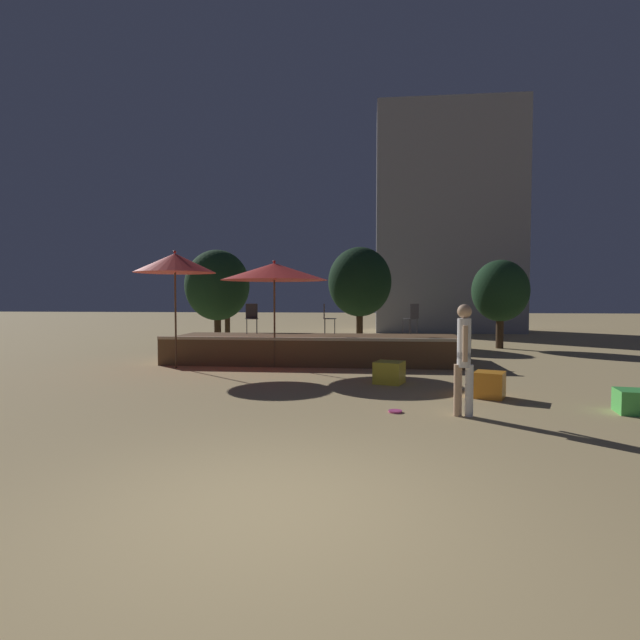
{
  "coord_description": "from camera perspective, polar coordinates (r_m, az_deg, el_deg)",
  "views": [
    {
      "loc": [
        0.91,
        -4.26,
        1.89
      ],
      "look_at": [
        0.0,
        4.35,
        1.51
      ],
      "focal_mm": 28.0,
      "sensor_mm": 36.0,
      "label": 1
    }
  ],
  "objects": [
    {
      "name": "cube_seat_1",
      "position": [
        9.75,
        32.29,
        -7.89
      ],
      "size": [
        0.62,
        0.62,
        0.39
      ],
      "rotation": [
        0.0,
        0.0,
        -0.16
      ],
      "color": "#4CC651",
      "rests_on": "ground"
    },
    {
      "name": "wooden_deck",
      "position": [
        14.94,
        -0.55,
        -3.31
      ],
      "size": [
        8.55,
        2.9,
        0.82
      ],
      "color": "brown",
      "rests_on": "ground"
    },
    {
      "name": "person_1",
      "position": [
        8.28,
        16.12,
        -3.83
      ],
      "size": [
        0.3,
        0.5,
        1.79
      ],
      "rotation": [
        0.0,
        0.0,
        6.21
      ],
      "color": "tan",
      "rests_on": "ground"
    },
    {
      "name": "background_tree_3",
      "position": [
        20.76,
        -11.66,
        3.89
      ],
      "size": [
        2.61,
        2.61,
        3.85
      ],
      "color": "#3D2B1C",
      "rests_on": "ground"
    },
    {
      "name": "patio_umbrella_0",
      "position": [
        13.62,
        -5.25,
        5.51
      ],
      "size": [
        2.9,
        2.9,
        2.92
      ],
      "color": "brown",
      "rests_on": "ground"
    },
    {
      "name": "patio_umbrella_1",
      "position": [
        14.0,
        -16.25,
        6.26
      ],
      "size": [
        2.17,
        2.17,
        3.17
      ],
      "color": "brown",
      "rests_on": "ground"
    },
    {
      "name": "background_tree_0",
      "position": [
        19.89,
        19.91,
        3.13
      ],
      "size": [
        2.1,
        2.1,
        3.32
      ],
      "color": "#3D2B1C",
      "rests_on": "ground"
    },
    {
      "name": "cube_seat_2",
      "position": [
        10.07,
        18.81,
        -7.01
      ],
      "size": [
        0.68,
        0.68,
        0.49
      ],
      "rotation": [
        0.0,
        0.0,
        -0.38
      ],
      "color": "orange",
      "rests_on": "ground"
    },
    {
      "name": "bistro_chair_0",
      "position": [
        15.07,
        0.78,
        0.52
      ],
      "size": [
        0.4,
        0.4,
        0.9
      ],
      "rotation": [
        0.0,
        0.0,
        1.64
      ],
      "color": "#47474C",
      "rests_on": "wooden_deck"
    },
    {
      "name": "background_tree_2",
      "position": [
        20.96,
        4.56,
        4.34
      ],
      "size": [
        2.64,
        2.64,
        4.02
      ],
      "color": "#3D2B1C",
      "rests_on": "ground"
    },
    {
      "name": "frisbee_disc",
      "position": [
        8.47,
        8.6,
        -10.27
      ],
      "size": [
        0.23,
        0.23,
        0.03
      ],
      "color": "#E54C99",
      "rests_on": "ground"
    },
    {
      "name": "ground_plane",
      "position": [
        4.75,
        -5.89,
        -20.97
      ],
      "size": [
        120.0,
        120.0,
        0.0
      ],
      "primitive_type": "plane",
      "color": "tan"
    },
    {
      "name": "background_tree_1",
      "position": [
        26.77,
        -10.56,
        2.67
      ],
      "size": [
        1.9,
        1.9,
        3.04
      ],
      "color": "#3D2B1C",
      "rests_on": "ground"
    },
    {
      "name": "bistro_chair_2",
      "position": [
        15.14,
        10.52,
        0.49
      ],
      "size": [
        0.48,
        0.48,
        0.9
      ],
      "rotation": [
        0.0,
        0.0,
        3.93
      ],
      "color": "#47474C",
      "rests_on": "wooden_deck"
    },
    {
      "name": "distant_building",
      "position": [
        29.67,
        14.29,
        10.87
      ],
      "size": [
        7.93,
        4.15,
        12.47
      ],
      "color": "gray",
      "rests_on": "ground"
    },
    {
      "name": "bistro_chair_1",
      "position": [
        15.26,
        -7.81,
        0.52
      ],
      "size": [
        0.42,
        0.42,
        0.9
      ],
      "rotation": [
        0.0,
        0.0,
        0.26
      ],
      "color": "#2D3338",
      "rests_on": "wooden_deck"
    },
    {
      "name": "cube_seat_0",
      "position": [
        11.21,
        7.92,
        -5.95
      ],
      "size": [
        0.75,
        0.75,
        0.49
      ],
      "rotation": [
        0.0,
        0.0,
        -0.32
      ],
      "color": "yellow",
      "rests_on": "ground"
    }
  ]
}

